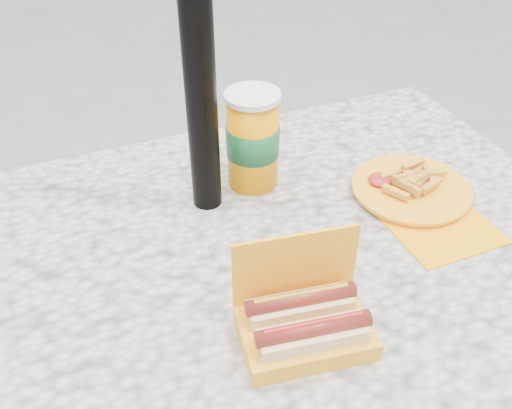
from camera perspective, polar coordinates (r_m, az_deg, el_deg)
name	(u,v)px	position (r m, az deg, el deg)	size (l,w,h in m)	color
picnic_table	(242,306)	(0.97, -1.38, -10.16)	(1.20, 0.80, 0.75)	beige
umbrella_pole	(195,1)	(0.84, -6.15, 19.60)	(0.05, 0.05, 2.20)	black
hotdog_box	(305,322)	(0.76, 4.93, -11.66)	(0.19, 0.14, 0.14)	#FF9E16
fries_plate	(413,190)	(1.05, 15.38, 1.36)	(0.21, 0.28, 0.04)	#FA9C07
soda_cup	(253,140)	(1.00, -0.33, 6.49)	(0.10, 0.10, 0.18)	#FF9A00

